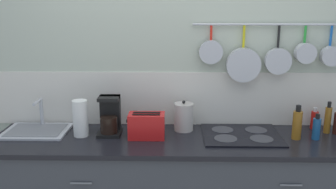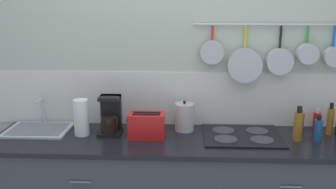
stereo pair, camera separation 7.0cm
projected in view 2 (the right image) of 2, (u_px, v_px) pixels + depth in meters
The scene contains 13 objects.
wall_back at pixel (186, 81), 2.90m from camera, with size 7.20×0.16×2.60m.
countertop at pixel (185, 141), 2.65m from camera, with size 2.74×0.62×0.03m.
sink_basin at pixel (39, 128), 2.81m from camera, with size 0.46×0.36×0.22m.
paper_towel_roll at pixel (81, 118), 2.69m from camera, with size 0.11×0.11×0.26m.
coffee_maker at pixel (110, 118), 2.73m from camera, with size 0.16×0.18×0.28m.
toaster at pixel (147, 126), 2.65m from camera, with size 0.27×0.14×0.18m.
kettle at pixel (184, 117), 2.79m from camera, with size 0.14×0.14×0.23m.
cooktop at pixel (242, 136), 2.69m from camera, with size 0.55×0.46×0.01m.
bottle_vinegar at pixel (298, 125), 2.59m from camera, with size 0.06×0.06×0.25m.
bottle_cooking_wine at pixel (300, 122), 2.78m from camera, with size 0.05×0.05×0.17m.
bottle_dish_soap at pixel (318, 130), 2.59m from camera, with size 0.06×0.06×0.18m.
bottle_sesame_oil at pixel (317, 121), 2.81m from camera, with size 0.05×0.05×0.16m.
bottle_hot_sauce at pixel (330, 121), 2.71m from camera, with size 0.05×0.05×0.24m.
Camera 2 is at (0.00, -2.49, 1.88)m, focal length 40.00 mm.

